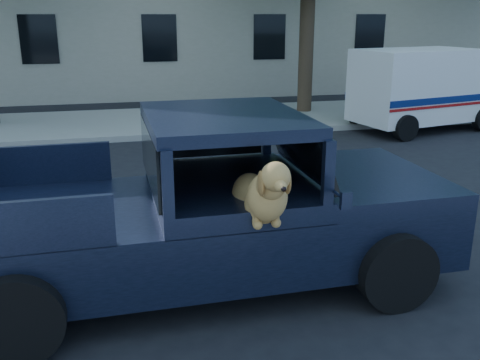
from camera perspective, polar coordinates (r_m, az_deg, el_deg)
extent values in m
plane|color=black|center=(6.68, -5.63, -9.54)|extent=(120.00, 120.00, 0.00)
cube|color=gray|center=(15.42, -10.47, 6.04)|extent=(60.00, 4.00, 0.15)
cylinder|color=#332619|center=(16.57, 7.09, 14.37)|extent=(0.44, 0.44, 4.40)
cube|color=black|center=(6.14, -4.07, -5.12)|extent=(5.57, 2.20, 0.70)
cube|color=black|center=(6.60, 12.96, 0.11)|extent=(1.62, 2.15, 0.17)
cube|color=black|center=(5.83, -1.73, 6.52)|extent=(1.68, 2.07, 0.13)
cube|color=black|center=(6.15, 6.20, 3.44)|extent=(0.29, 1.84, 0.60)
cube|color=black|center=(5.73, 1.49, -4.59)|extent=(0.59, 0.59, 0.41)
cube|color=black|center=(5.02, 11.24, -2.16)|extent=(0.11, 0.05, 0.17)
cube|color=silver|center=(15.38, 18.97, 7.02)|extent=(4.19, 2.55, 0.47)
cube|color=silver|center=(14.99, 18.28, 10.45)|extent=(3.46, 2.39, 1.40)
cube|color=silver|center=(16.40, 23.07, 9.15)|extent=(1.18, 1.86, 0.65)
cube|color=#0B1C55|center=(14.43, 20.52, 7.93)|extent=(3.10, 0.68, 0.17)
cube|color=#9E0F0F|center=(14.45, 20.46, 7.35)|extent=(3.10, 0.68, 0.07)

